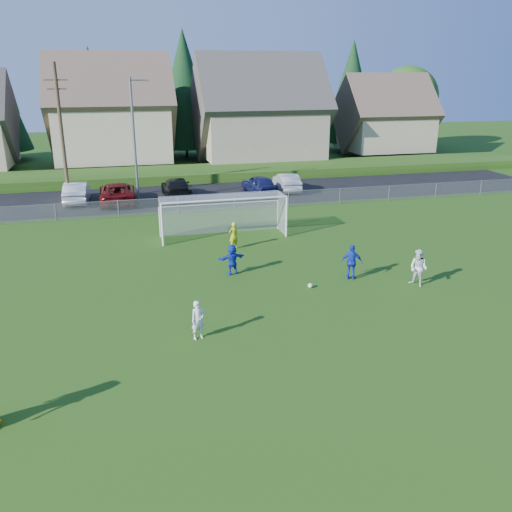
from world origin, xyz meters
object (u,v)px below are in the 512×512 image
(player_blue_a, at_px, (352,262))
(goalkeeper, at_px, (234,236))
(car_f, at_px, (287,182))
(soccer_goal, at_px, (222,210))
(car_d, at_px, (176,188))
(car_c, at_px, (118,193))
(player_white_b, at_px, (418,268))
(soccer_ball, at_px, (310,286))
(car_e, at_px, (259,184))
(player_blue_b, at_px, (232,259))
(player_white_a, at_px, (198,320))
(car_b, at_px, (77,192))

(player_blue_a, height_order, goalkeeper, player_blue_a)
(goalkeeper, distance_m, car_f, 15.79)
(player_blue_a, distance_m, soccer_goal, 9.66)
(soccer_goal, bearing_deg, car_d, 97.67)
(car_d, bearing_deg, car_f, -177.67)
(goalkeeper, height_order, car_f, goalkeeper)
(player_blue_a, height_order, car_c, player_blue_a)
(player_white_b, height_order, goalkeeper, player_white_b)
(soccer_ball, bearing_deg, soccer_goal, 104.26)
(car_d, xyz_separation_m, car_f, (9.08, 0.20, -0.04))
(player_white_b, height_order, soccer_goal, soccer_goal)
(player_white_b, height_order, car_e, player_white_b)
(player_blue_b, bearing_deg, player_blue_a, 145.91)
(soccer_ball, xyz_separation_m, goalkeeper, (-2.18, 6.51, 0.65))
(car_c, bearing_deg, player_blue_b, 106.51)
(car_f, bearing_deg, car_e, 13.16)
(car_e, distance_m, car_f, 2.49)
(goalkeeper, bearing_deg, car_c, -83.40)
(soccer_ball, distance_m, goalkeeper, 6.90)
(car_e, bearing_deg, player_blue_a, 80.54)
(goalkeeper, relative_size, car_f, 0.35)
(player_blue_b, relative_size, soccer_goal, 0.20)
(goalkeeper, distance_m, car_e, 14.43)
(player_white_b, bearing_deg, car_f, 150.19)
(goalkeeper, bearing_deg, player_white_b, 114.70)
(car_c, bearing_deg, player_blue_a, 118.55)
(player_blue_b, height_order, soccer_goal, soccer_goal)
(player_white_a, height_order, car_c, car_c)
(player_white_a, height_order, goalkeeper, goalkeeper)
(soccer_ball, bearing_deg, goalkeeper, 108.53)
(player_white_b, bearing_deg, goalkeeper, -165.40)
(car_e, relative_size, car_f, 0.99)
(player_white_a, height_order, player_blue_b, player_blue_b)
(player_blue_b, xyz_separation_m, car_e, (5.90, 17.43, -0.01))
(car_b, bearing_deg, car_f, -177.78)
(car_e, xyz_separation_m, soccer_goal, (-5.12, -10.98, 0.88))
(car_b, xyz_separation_m, car_d, (7.43, -0.14, -0.02))
(car_b, height_order, car_c, car_b)
(car_b, relative_size, car_c, 0.85)
(car_c, height_order, car_d, car_c)
(car_b, distance_m, soccer_goal, 14.44)
(player_white_a, bearing_deg, player_blue_b, 48.18)
(car_d, bearing_deg, car_c, 10.96)
(player_blue_a, relative_size, player_blue_b, 1.12)
(car_c, xyz_separation_m, car_e, (11.10, 0.59, -0.03))
(player_blue_a, relative_size, car_d, 0.32)
(goalkeeper, bearing_deg, car_f, -136.80)
(player_white_b, height_order, car_b, player_white_b)
(car_c, bearing_deg, car_b, -18.02)
(player_white_a, relative_size, player_white_b, 0.86)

